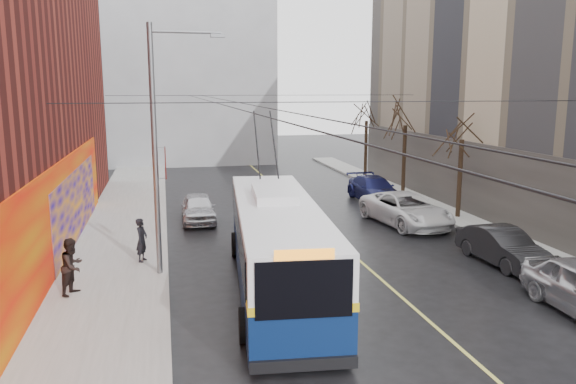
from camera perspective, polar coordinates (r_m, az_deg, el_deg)
name	(u,v)px	position (r m, az deg, el deg)	size (l,w,h in m)	color
sidewalk_left	(116,261)	(23.29, -17.06, -6.76)	(4.00, 60.00, 0.15)	gray
sidewalk_right	(502,237)	(27.62, 20.87, -4.30)	(2.00, 60.00, 0.15)	gray
lane_line	(332,237)	(26.23, 4.51, -4.55)	(0.12, 50.00, 0.01)	#BFB74C
building_far	(160,64)	(55.24, -12.83, 12.56)	(20.50, 12.10, 18.00)	gray
streetlight_pole	(159,145)	(20.30, -12.95, 4.71)	(2.65, 0.60, 9.00)	slate
catenary_wires	(242,101)	(25.21, -4.73, 9.21)	(18.00, 60.00, 0.22)	black
tree_near	(463,124)	(30.24, 17.33, 6.57)	(3.20, 3.20, 6.40)	black
tree_mid	(406,113)	(36.46, 11.87, 7.85)	(3.20, 3.20, 6.68)	black
tree_far	(367,111)	(42.93, 8.00, 8.20)	(3.20, 3.20, 6.57)	black
pigeons_flying	(260,92)	(21.08, -2.90, 10.13)	(4.54, 4.17, 1.72)	slate
trolleybus	(277,243)	(19.07, -1.11, -5.25)	(3.78, 12.49, 5.85)	#091B46
parked_car_b	(502,246)	(23.56, 20.95, -5.18)	(1.52, 4.36, 1.44)	black
parked_car_c	(406,209)	(28.85, 11.89, -1.73)	(2.65, 5.76, 1.60)	silver
parked_car_d	(374,189)	(34.48, 8.75, 0.28)	(2.10, 5.17, 1.50)	#171B52
following_car	(198,208)	(29.36, -9.11, -1.59)	(1.69, 4.21, 1.43)	silver
pedestrian_a	(142,240)	(22.57, -14.64, -4.73)	(0.62, 0.41, 1.71)	black
pedestrian_b	(72,266)	(19.73, -21.05, -7.05)	(0.91, 0.71, 1.88)	black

